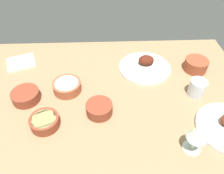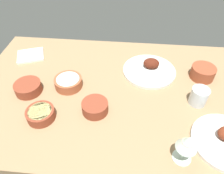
{
  "view_description": "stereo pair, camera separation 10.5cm",
  "coord_description": "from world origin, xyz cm",
  "px_view_note": "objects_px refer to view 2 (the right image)",
  "views": [
    {
      "loc": [
        -3.01,
        -75.81,
        78.08
      ],
      "look_at": [
        0.0,
        0.0,
        6.0
      ],
      "focal_mm": 34.16,
      "sensor_mm": 36.0,
      "label": 1
    },
    {
      "loc": [
        7.43,
        -75.5,
        78.08
      ],
      "look_at": [
        0.0,
        0.0,
        6.0
      ],
      "focal_mm": 34.16,
      "sensor_mm": 36.0,
      "label": 2
    }
  ],
  "objects_px": {
    "plate_far_side": "(150,69)",
    "bowl_sauce": "(28,87)",
    "folded_napkin": "(31,55)",
    "bowl_pasta": "(203,72)",
    "bowl_cream": "(68,82)",
    "bowl_potatoes": "(41,114)",
    "bowl_soup": "(95,107)",
    "water_tumbler": "(199,96)",
    "wine_glass": "(188,144)"
  },
  "relations": [
    {
      "from": "water_tumbler",
      "to": "folded_napkin",
      "type": "distance_m",
      "value": 0.96
    },
    {
      "from": "bowl_soup",
      "to": "water_tumbler",
      "type": "relative_size",
      "value": 1.4
    },
    {
      "from": "bowl_soup",
      "to": "wine_glass",
      "type": "xyz_separation_m",
      "value": [
        0.36,
        -0.19,
        0.07
      ]
    },
    {
      "from": "bowl_potatoes",
      "to": "water_tumbler",
      "type": "xyz_separation_m",
      "value": [
        0.69,
        0.16,
        0.02
      ]
    },
    {
      "from": "plate_far_side",
      "to": "folded_napkin",
      "type": "relative_size",
      "value": 1.91
    },
    {
      "from": "bowl_potatoes",
      "to": "water_tumbler",
      "type": "bearing_deg",
      "value": 12.8
    },
    {
      "from": "water_tumbler",
      "to": "folded_napkin",
      "type": "bearing_deg",
      "value": 162.71
    },
    {
      "from": "plate_far_side",
      "to": "bowl_potatoes",
      "type": "height_order",
      "value": "plate_far_side"
    },
    {
      "from": "bowl_soup",
      "to": "bowl_sauce",
      "type": "distance_m",
      "value": 0.36
    },
    {
      "from": "bowl_sauce",
      "to": "folded_napkin",
      "type": "xyz_separation_m",
      "value": [
        -0.1,
        0.29,
        -0.02
      ]
    },
    {
      "from": "bowl_sauce",
      "to": "water_tumbler",
      "type": "height_order",
      "value": "water_tumbler"
    },
    {
      "from": "bowl_soup",
      "to": "folded_napkin",
      "type": "relative_size",
      "value": 0.79
    },
    {
      "from": "bowl_cream",
      "to": "bowl_sauce",
      "type": "height_order",
      "value": "same"
    },
    {
      "from": "bowl_soup",
      "to": "plate_far_side",
      "type": "bearing_deg",
      "value": 50.68
    },
    {
      "from": "bowl_sauce",
      "to": "folded_napkin",
      "type": "relative_size",
      "value": 0.87
    },
    {
      "from": "bowl_soup",
      "to": "water_tumbler",
      "type": "height_order",
      "value": "water_tumbler"
    },
    {
      "from": "plate_far_side",
      "to": "folded_napkin",
      "type": "xyz_separation_m",
      "value": [
        -0.7,
        0.08,
        -0.01
      ]
    },
    {
      "from": "bowl_potatoes",
      "to": "water_tumbler",
      "type": "relative_size",
      "value": 1.46
    },
    {
      "from": "bowl_sauce",
      "to": "water_tumbler",
      "type": "bearing_deg",
      "value": 0.28
    },
    {
      "from": "plate_far_side",
      "to": "folded_napkin",
      "type": "bearing_deg",
      "value": 173.87
    },
    {
      "from": "bowl_cream",
      "to": "wine_glass",
      "type": "xyz_separation_m",
      "value": [
        0.51,
        -0.34,
        0.07
      ]
    },
    {
      "from": "water_tumbler",
      "to": "folded_napkin",
      "type": "relative_size",
      "value": 0.57
    },
    {
      "from": "plate_far_side",
      "to": "water_tumbler",
      "type": "height_order",
      "value": "water_tumbler"
    },
    {
      "from": "bowl_cream",
      "to": "water_tumbler",
      "type": "height_order",
      "value": "water_tumbler"
    },
    {
      "from": "bowl_potatoes",
      "to": "folded_napkin",
      "type": "bearing_deg",
      "value": 116.55
    },
    {
      "from": "bowl_cream",
      "to": "wine_glass",
      "type": "relative_size",
      "value": 0.98
    },
    {
      "from": "bowl_soup",
      "to": "bowl_cream",
      "type": "bearing_deg",
      "value": 136.58
    },
    {
      "from": "wine_glass",
      "to": "bowl_pasta",
      "type": "bearing_deg",
      "value": 70.75
    },
    {
      "from": "bowl_pasta",
      "to": "wine_glass",
      "type": "xyz_separation_m",
      "value": [
        -0.17,
        -0.48,
        0.06
      ]
    },
    {
      "from": "bowl_potatoes",
      "to": "wine_glass",
      "type": "relative_size",
      "value": 0.87
    },
    {
      "from": "bowl_pasta",
      "to": "water_tumbler",
      "type": "distance_m",
      "value": 0.2
    },
    {
      "from": "bowl_pasta",
      "to": "bowl_potatoes",
      "type": "height_order",
      "value": "bowl_pasta"
    },
    {
      "from": "plate_far_side",
      "to": "bowl_potatoes",
      "type": "relative_size",
      "value": 2.31
    },
    {
      "from": "wine_glass",
      "to": "folded_napkin",
      "type": "distance_m",
      "value": 0.99
    },
    {
      "from": "wine_glass",
      "to": "water_tumbler",
      "type": "xyz_separation_m",
      "value": [
        0.11,
        0.29,
        -0.06
      ]
    },
    {
      "from": "plate_far_side",
      "to": "bowl_soup",
      "type": "relative_size",
      "value": 2.4
    },
    {
      "from": "bowl_soup",
      "to": "bowl_sauce",
      "type": "height_order",
      "value": "bowl_soup"
    },
    {
      "from": "plate_far_side",
      "to": "wine_glass",
      "type": "bearing_deg",
      "value": -78.2
    },
    {
      "from": "bowl_soup",
      "to": "bowl_sauce",
      "type": "relative_size",
      "value": 0.91
    },
    {
      "from": "plate_far_side",
      "to": "bowl_soup",
      "type": "xyz_separation_m",
      "value": [
        -0.25,
        -0.31,
        0.01
      ]
    },
    {
      "from": "wine_glass",
      "to": "folded_napkin",
      "type": "xyz_separation_m",
      "value": [
        -0.8,
        0.58,
        -0.09
      ]
    },
    {
      "from": "plate_far_side",
      "to": "bowl_pasta",
      "type": "height_order",
      "value": "plate_far_side"
    },
    {
      "from": "water_tumbler",
      "to": "bowl_soup",
      "type": "bearing_deg",
      "value": -168.2
    },
    {
      "from": "bowl_pasta",
      "to": "wine_glass",
      "type": "height_order",
      "value": "wine_glass"
    },
    {
      "from": "bowl_pasta",
      "to": "bowl_cream",
      "type": "distance_m",
      "value": 0.69
    },
    {
      "from": "plate_far_side",
      "to": "bowl_sauce",
      "type": "relative_size",
      "value": 2.2
    },
    {
      "from": "bowl_pasta",
      "to": "water_tumbler",
      "type": "bearing_deg",
      "value": -107.22
    },
    {
      "from": "bowl_sauce",
      "to": "folded_napkin",
      "type": "height_order",
      "value": "bowl_sauce"
    },
    {
      "from": "water_tumbler",
      "to": "bowl_potatoes",
      "type": "bearing_deg",
      "value": -167.2
    },
    {
      "from": "bowl_pasta",
      "to": "folded_napkin",
      "type": "distance_m",
      "value": 0.98
    }
  ]
}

